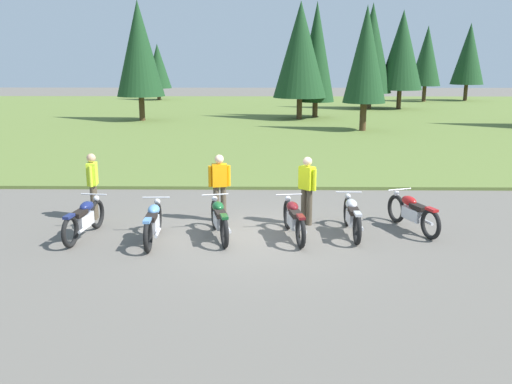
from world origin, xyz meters
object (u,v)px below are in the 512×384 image
(motorcycle_navy, at_px, (84,219))
(rider_near_row_end, at_px, (307,186))
(motorcycle_maroon, at_px, (294,219))
(motorcycle_british_green, at_px, (219,219))
(motorcycle_red, at_px, (412,212))
(motorcycle_sky_blue, at_px, (153,222))
(rider_in_hivis_vest, at_px, (93,182))
(motorcycle_silver, at_px, (352,216))
(rider_with_back_turned, at_px, (220,184))

(motorcycle_navy, distance_m, rider_near_row_end, 5.23)
(motorcycle_maroon, distance_m, rider_near_row_end, 1.23)
(motorcycle_british_green, distance_m, rider_near_row_end, 2.36)
(rider_near_row_end, bearing_deg, motorcycle_red, -10.74)
(rider_near_row_end, bearing_deg, motorcycle_navy, -167.87)
(motorcycle_sky_blue, bearing_deg, rider_in_hivis_vest, 135.93)
(motorcycle_red, relative_size, rider_near_row_end, 1.21)
(motorcycle_british_green, distance_m, motorcycle_silver, 3.04)
(rider_near_row_end, relative_size, rider_in_hivis_vest, 1.00)
(motorcycle_silver, xyz_separation_m, motorcycle_red, (1.47, 0.34, 0.00))
(rider_near_row_end, bearing_deg, rider_with_back_turned, 172.58)
(motorcycle_maroon, bearing_deg, motorcycle_sky_blue, -174.18)
(motorcycle_maroon, distance_m, motorcycle_silver, 1.37)
(motorcycle_british_green, bearing_deg, motorcycle_sky_blue, -168.03)
(motorcycle_silver, distance_m, rider_with_back_turned, 3.34)
(motorcycle_red, height_order, rider_in_hivis_vest, rider_in_hivis_vest)
(motorcycle_maroon, height_order, rider_near_row_end, rider_near_row_end)
(motorcycle_silver, height_order, rider_in_hivis_vest, rider_in_hivis_vest)
(motorcycle_maroon, bearing_deg, motorcycle_silver, 10.69)
(motorcycle_navy, bearing_deg, rider_with_back_turned, 24.91)
(motorcycle_silver, distance_m, rider_near_row_end, 1.37)
(motorcycle_sky_blue, height_order, rider_near_row_end, rider_near_row_end)
(motorcycle_navy, xyz_separation_m, rider_in_hivis_vest, (-0.23, 1.50, 0.51))
(rider_in_hivis_vest, bearing_deg, rider_near_row_end, -4.34)
(motorcycle_sky_blue, bearing_deg, motorcycle_maroon, 5.82)
(rider_near_row_end, height_order, rider_with_back_turned, same)
(motorcycle_maroon, xyz_separation_m, rider_in_hivis_vest, (-4.96, 1.46, 0.51))
(motorcycle_red, bearing_deg, motorcycle_silver, -166.93)
(motorcycle_navy, relative_size, motorcycle_sky_blue, 1.00)
(motorcycle_navy, xyz_separation_m, rider_with_back_turned, (2.96, 1.37, 0.51))
(motorcycle_british_green, bearing_deg, motorcycle_navy, -179.61)
(motorcycle_sky_blue, distance_m, rider_with_back_turned, 2.19)
(motorcycle_silver, bearing_deg, rider_in_hivis_vest, 169.14)
(motorcycle_maroon, height_order, motorcycle_silver, same)
(motorcycle_sky_blue, bearing_deg, rider_near_row_end, 21.61)
(rider_with_back_turned, bearing_deg, motorcycle_british_green, -86.04)
(motorcycle_silver, xyz_separation_m, rider_with_back_turned, (-3.12, 1.08, 0.51))
(motorcycle_sky_blue, height_order, rider_in_hivis_vest, rider_in_hivis_vest)
(motorcycle_british_green, xyz_separation_m, rider_with_back_turned, (-0.09, 1.35, 0.51))
(motorcycle_british_green, relative_size, motorcycle_silver, 0.98)
(motorcycle_sky_blue, xyz_separation_m, motorcycle_british_green, (1.44, 0.30, 0.00))
(motorcycle_red, relative_size, rider_with_back_turned, 1.21)
(motorcycle_maroon, relative_size, motorcycle_red, 1.04)
(rider_in_hivis_vest, bearing_deg, motorcycle_british_green, -24.27)
(rider_near_row_end, distance_m, rider_with_back_turned, 2.15)
(motorcycle_british_green, height_order, rider_in_hivis_vest, rider_in_hivis_vest)
(motorcycle_sky_blue, relative_size, rider_near_row_end, 1.26)
(rider_near_row_end, xyz_separation_m, rider_in_hivis_vest, (-5.32, 0.40, 0.00))
(motorcycle_maroon, relative_size, rider_in_hivis_vest, 1.25)
(motorcycle_maroon, bearing_deg, rider_near_row_end, 71.04)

